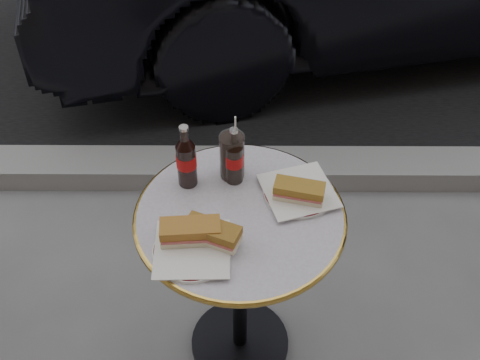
{
  "coord_description": "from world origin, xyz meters",
  "views": [
    {
      "loc": [
        0.01,
        -1.17,
        2.03
      ],
      "look_at": [
        0.0,
        0.05,
        0.82
      ],
      "focal_mm": 45.0,
      "sensor_mm": 36.0,
      "label": 1
    }
  ],
  "objects_px": {
    "plate_left": "(192,251)",
    "cola_glass": "(232,156)",
    "plate_right": "(298,192)",
    "cola_bottle_right": "(234,155)",
    "cola_bottle_left": "(186,156)",
    "bistro_table": "(240,287)"
  },
  "relations": [
    {
      "from": "plate_left",
      "to": "plate_right",
      "type": "height_order",
      "value": "same"
    },
    {
      "from": "plate_right",
      "to": "cola_glass",
      "type": "xyz_separation_m",
      "value": [
        -0.2,
        0.08,
        0.07
      ]
    },
    {
      "from": "plate_left",
      "to": "cola_bottle_right",
      "type": "relative_size",
      "value": 1.08
    },
    {
      "from": "plate_right",
      "to": "cola_glass",
      "type": "relative_size",
      "value": 1.34
    },
    {
      "from": "plate_left",
      "to": "cola_bottle_right",
      "type": "height_order",
      "value": "cola_bottle_right"
    },
    {
      "from": "bistro_table",
      "to": "cola_bottle_left",
      "type": "xyz_separation_m",
      "value": [
        -0.16,
        0.13,
        0.48
      ]
    },
    {
      "from": "plate_right",
      "to": "plate_left",
      "type": "bearing_deg",
      "value": -143.75
    },
    {
      "from": "plate_left",
      "to": "cola_glass",
      "type": "bearing_deg",
      "value": 70.89
    },
    {
      "from": "bistro_table",
      "to": "plate_right",
      "type": "xyz_separation_m",
      "value": [
        0.17,
        0.08,
        0.37
      ]
    },
    {
      "from": "cola_glass",
      "to": "cola_bottle_left",
      "type": "bearing_deg",
      "value": -165.93
    },
    {
      "from": "plate_right",
      "to": "cola_bottle_left",
      "type": "bearing_deg",
      "value": 172.03
    },
    {
      "from": "plate_right",
      "to": "cola_bottle_left",
      "type": "xyz_separation_m",
      "value": [
        -0.33,
        0.05,
        0.1
      ]
    },
    {
      "from": "plate_right",
      "to": "cola_bottle_left",
      "type": "relative_size",
      "value": 0.96
    },
    {
      "from": "cola_bottle_left",
      "to": "plate_left",
      "type": "bearing_deg",
      "value": -83.83
    },
    {
      "from": "cola_bottle_right",
      "to": "cola_glass",
      "type": "xyz_separation_m",
      "value": [
        -0.01,
        0.02,
        -0.02
      ]
    },
    {
      "from": "cola_bottle_right",
      "to": "bistro_table",
      "type": "bearing_deg",
      "value": -82.76
    },
    {
      "from": "bistro_table",
      "to": "cola_bottle_right",
      "type": "distance_m",
      "value": 0.49
    },
    {
      "from": "plate_right",
      "to": "cola_glass",
      "type": "height_order",
      "value": "cola_glass"
    },
    {
      "from": "cola_bottle_left",
      "to": "cola_bottle_right",
      "type": "relative_size",
      "value": 1.1
    },
    {
      "from": "cola_bottle_left",
      "to": "cola_bottle_right",
      "type": "xyz_separation_m",
      "value": [
        0.14,
        0.01,
        -0.01
      ]
    },
    {
      "from": "cola_glass",
      "to": "plate_left",
      "type": "bearing_deg",
      "value": -109.11
    },
    {
      "from": "plate_left",
      "to": "cola_glass",
      "type": "relative_size",
      "value": 1.36
    }
  ]
}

